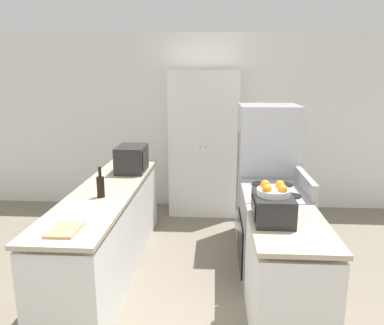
# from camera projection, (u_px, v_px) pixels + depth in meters

# --- Properties ---
(wall_back) EXTENTS (7.00, 0.06, 2.60)m
(wall_back) POSITION_uv_depth(u_px,v_px,m) (199.00, 123.00, 5.66)
(wall_back) COLOR white
(wall_back) RESTS_ON ground_plane
(counter_left) EXTENTS (0.60, 2.67, 0.89)m
(counter_left) POSITION_uv_depth(u_px,v_px,m) (109.00, 231.00, 3.86)
(counter_left) COLOR silver
(counter_left) RESTS_ON ground_plane
(counter_right) EXTENTS (0.60, 0.96, 0.89)m
(counter_right) POSITION_uv_depth(u_px,v_px,m) (287.00, 280.00, 2.93)
(counter_right) COLOR silver
(counter_right) RESTS_ON ground_plane
(pantry_cabinet) EXTENTS (0.98, 0.55, 2.07)m
(pantry_cabinet) POSITION_uv_depth(u_px,v_px,m) (204.00, 143.00, 5.41)
(pantry_cabinet) COLOR white
(pantry_cabinet) RESTS_ON ground_plane
(stove) EXTENTS (0.66, 0.79, 1.05)m
(stove) POSITION_uv_depth(u_px,v_px,m) (273.00, 231.00, 3.79)
(stove) COLOR #9E9EA3
(stove) RESTS_ON ground_plane
(refrigerator) EXTENTS (0.70, 0.69, 1.66)m
(refrigerator) POSITION_uv_depth(u_px,v_px,m) (266.00, 175.00, 4.47)
(refrigerator) COLOR #B7B7BC
(refrigerator) RESTS_ON ground_plane
(microwave) EXTENTS (0.33, 0.46, 0.31)m
(microwave) POSITION_uv_depth(u_px,v_px,m) (132.00, 159.00, 4.39)
(microwave) COLOR black
(microwave) RESTS_ON counter_left
(wine_bottle) EXTENTS (0.07, 0.07, 0.29)m
(wine_bottle) POSITION_uv_depth(u_px,v_px,m) (101.00, 186.00, 3.46)
(wine_bottle) COLOR black
(wine_bottle) RESTS_ON counter_left
(toaster_oven) EXTENTS (0.30, 0.44, 0.21)m
(toaster_oven) POSITION_uv_depth(u_px,v_px,m) (272.00, 207.00, 2.90)
(toaster_oven) COLOR black
(toaster_oven) RESTS_ON counter_right
(fruit_bowl) EXTENTS (0.25, 0.25, 0.10)m
(fruit_bowl) POSITION_uv_depth(u_px,v_px,m) (274.00, 190.00, 2.85)
(fruit_bowl) COLOR silver
(fruit_bowl) RESTS_ON toaster_oven
(cutting_board) EXTENTS (0.21, 0.28, 0.02)m
(cutting_board) POSITION_uv_depth(u_px,v_px,m) (64.00, 230.00, 2.71)
(cutting_board) COLOR tan
(cutting_board) RESTS_ON counter_left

